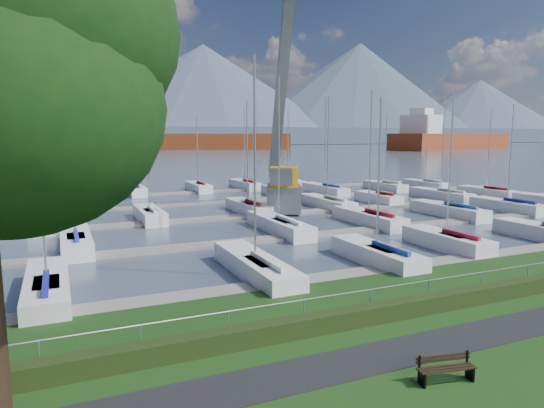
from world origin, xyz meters
TOP-DOWN VIEW (x-y plane):
  - path at (0.00, -3.00)m, footprint 160.00×2.00m
  - water at (0.00, 260.00)m, footprint 800.00×540.00m
  - hedge at (0.00, -0.40)m, footprint 80.00×0.70m
  - fence at (0.00, 0.00)m, footprint 80.00×0.04m
  - foothill at (0.00, 330.00)m, footprint 900.00×80.00m
  - mountains at (7.35, 404.62)m, footprint 1190.00×360.00m
  - docks at (0.00, 26.00)m, footprint 90.00×41.60m
  - bench_left at (-1.90, -5.13)m, footprint 1.85×0.76m
  - crane at (8.00, 27.49)m, footprint 6.28×13.47m
  - cargo_ship_mid at (46.52, 221.49)m, footprint 93.42×46.44m
  - cargo_ship_east at (170.72, 174.67)m, footprint 95.03×48.07m
  - sailboat_fleet at (-1.23, 28.99)m, footprint 74.30×49.35m

SIDE VIEW (x-z plane):
  - water at x=0.00m, z-range -0.50..-0.30m
  - docks at x=0.00m, z-range -0.34..-0.09m
  - path at x=0.00m, z-range -0.01..0.03m
  - hedge at x=0.00m, z-range 0.00..0.70m
  - bench_left at x=-1.90m, z-range -0.01..0.84m
  - fence at x=0.00m, z-range 1.18..1.22m
  - cargo_ship_east at x=170.72m, z-range -7.16..14.34m
  - cargo_ship_mid at x=46.52m, z-range -7.14..14.36m
  - sailboat_fleet at x=-1.23m, z-range -1.04..11.46m
  - crane at x=8.00m, z-range -5.85..16.50m
  - foothill at x=0.00m, z-range 0.00..12.00m
  - mountains at x=7.35m, z-range -10.82..104.18m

